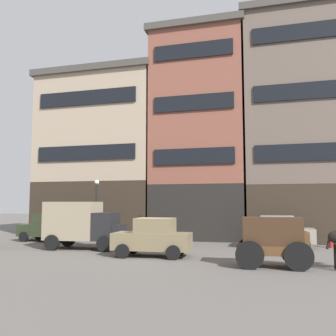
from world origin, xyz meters
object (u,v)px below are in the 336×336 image
(streetlamp_curbside, at_px, (96,201))
(cargo_wagon, at_px, (274,238))
(delivery_truck_near, at_px, (83,223))
(sedan_dark, at_px, (153,237))
(pedestrian_officer, at_px, (141,228))
(sedan_light, at_px, (279,232))
(sedan_parked_curb, at_px, (48,227))
(fire_hydrant_curbside, at_px, (331,240))

(streetlamp_curbside, bearing_deg, cargo_wagon, -32.72)
(delivery_truck_near, relative_size, streetlamp_curbside, 1.08)
(cargo_wagon, xyz_separation_m, sedan_dark, (-5.55, 1.60, -0.23))
(cargo_wagon, height_order, pedestrian_officer, cargo_wagon)
(sedan_light, distance_m, sedan_parked_curb, 15.00)
(delivery_truck_near, xyz_separation_m, sedan_dark, (4.68, -1.80, -0.51))
(cargo_wagon, bearing_deg, fire_hydrant_curbside, 66.66)
(sedan_dark, xyz_separation_m, streetlamp_curbside, (-5.76, 5.67, 1.76))
(streetlamp_curbside, distance_m, fire_hydrant_curbside, 14.75)
(fire_hydrant_curbside, bearing_deg, sedan_dark, -145.98)
(sedan_parked_curb, height_order, pedestrian_officer, sedan_parked_curb)
(sedan_light, bearing_deg, delivery_truck_near, -163.11)
(sedan_parked_curb, height_order, fire_hydrant_curbside, sedan_parked_curb)
(fire_hydrant_curbside, bearing_deg, delivery_truck_near, -162.91)
(sedan_dark, xyz_separation_m, pedestrian_officer, (-2.28, 4.85, 0.07))
(cargo_wagon, height_order, streetlamp_curbside, streetlamp_curbside)
(sedan_light, bearing_deg, streetlamp_curbside, 176.94)
(cargo_wagon, bearing_deg, pedestrian_officer, 140.53)
(sedan_dark, height_order, fire_hydrant_curbside, sedan_dark)
(sedan_light, xyz_separation_m, sedan_parked_curb, (-15.00, 0.02, 0.00))
(cargo_wagon, relative_size, sedan_parked_curb, 0.80)
(delivery_truck_near, bearing_deg, sedan_parked_curb, 143.08)
(delivery_truck_near, height_order, streetlamp_curbside, streetlamp_curbside)
(sedan_parked_curb, xyz_separation_m, streetlamp_curbside, (3.26, 0.61, 1.76))
(sedan_parked_curb, distance_m, streetlamp_curbside, 3.76)
(cargo_wagon, bearing_deg, sedan_light, 86.31)
(cargo_wagon, xyz_separation_m, delivery_truck_near, (-10.24, 3.40, 0.28))
(sedan_dark, relative_size, streetlamp_curbside, 0.92)
(pedestrian_officer, bearing_deg, sedan_dark, -64.81)
(sedan_light, height_order, pedestrian_officer, sedan_light)
(delivery_truck_near, distance_m, fire_hydrant_curbside, 14.15)
(cargo_wagon, relative_size, streetlamp_curbside, 0.72)
(sedan_dark, xyz_separation_m, fire_hydrant_curbside, (8.81, 5.95, -0.49))
(cargo_wagon, relative_size, sedan_dark, 0.79)
(streetlamp_curbside, bearing_deg, delivery_truck_near, -74.47)
(delivery_truck_near, xyz_separation_m, fire_hydrant_curbside, (13.50, 4.15, -1.00))
(cargo_wagon, distance_m, streetlamp_curbside, 13.53)
(sedan_parked_curb, bearing_deg, sedan_dark, -29.29)
(cargo_wagon, xyz_separation_m, pedestrian_officer, (-7.84, 6.46, -0.17))
(delivery_truck_near, height_order, pedestrian_officer, delivery_truck_near)
(cargo_wagon, distance_m, sedan_dark, 5.79)
(sedan_dark, relative_size, fire_hydrant_curbside, 4.54)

